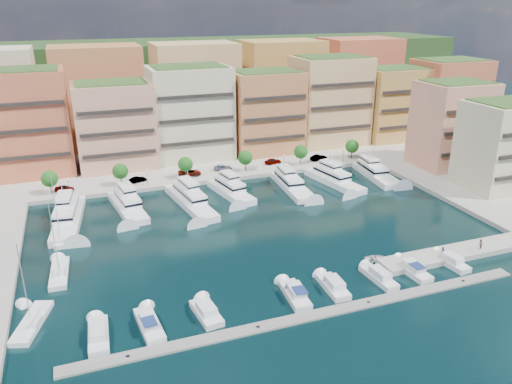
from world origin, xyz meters
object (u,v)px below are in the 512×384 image
at_px(cruiser_8, 451,262).
at_px(sailboat_1, 59,274).
at_px(yacht_0, 68,215).
at_px(tree_3, 245,158).
at_px(lamppost_1, 147,175).
at_px(car_1, 138,180).
at_px(lamppost_3, 284,160).
at_px(yacht_2, 190,199).
at_px(tree_1, 120,171).
at_px(cruiser_4, 295,295).
at_px(person_0, 443,251).
at_px(cruiser_6, 379,277).
at_px(lamppost_2, 219,167).
at_px(yacht_3, 230,190).
at_px(tree_0, 49,179).
at_px(tender_1, 427,250).
at_px(cruiser_2, 207,313).
at_px(car_4, 273,161).
at_px(yacht_1, 127,205).
at_px(tree_5, 352,146).
at_px(car_3, 223,168).
at_px(lamppost_0, 68,184).
at_px(car_2, 190,172).
at_px(car_5, 319,158).
at_px(tree_4, 301,152).
at_px(lamppost_4, 343,153).
at_px(cruiser_1, 149,325).
at_px(yacht_4, 291,184).
at_px(yacht_5, 333,178).
at_px(cruiser_7, 412,270).
at_px(tender_0, 375,258).
at_px(cruiser_0, 99,335).
at_px(tree_2, 185,164).
at_px(cruiser_5, 333,287).
at_px(sailboat_2, 60,238).
at_px(yacht_6, 375,172).
at_px(car_0, 64,188).
at_px(person_1, 480,244).

height_order(cruiser_8, sailboat_1, sailboat_1).
bearing_deg(yacht_0, tree_3, 18.76).
xyz_separation_m(lamppost_1, car_1, (-1.95, 3.56, -2.12)).
bearing_deg(lamppost_3, yacht_2, -156.17).
distance_m(tree_1, tree_3, 32.00).
relative_size(tree_3, cruiser_4, 0.68).
height_order(yacht_0, person_0, yacht_0).
bearing_deg(cruiser_6, lamppost_3, 83.23).
bearing_deg(lamppost_2, yacht_3, -90.30).
relative_size(tree_0, tender_1, 3.76).
xyz_separation_m(yacht_2, person_0, (36.32, -41.16, 0.64)).
bearing_deg(cruiser_2, yacht_3, 68.62).
distance_m(yacht_2, car_4, 33.43).
relative_size(yacht_1, sailboat_1, 1.47).
xyz_separation_m(tree_5, car_3, (-37.34, 3.05, -3.04)).
distance_m(lamppost_0, sailboat_1, 36.21).
relative_size(car_2, car_5, 1.18).
bearing_deg(tree_4, tender_1, -88.57).
relative_size(yacht_1, tender_1, 12.91).
relative_size(lamppost_4, car_5, 0.84).
bearing_deg(car_5, cruiser_1, 125.99).
bearing_deg(tree_0, cruiser_2, -69.28).
xyz_separation_m(yacht_2, yacht_4, (25.74, 1.28, -0.12)).
height_order(yacht_2, yacht_5, same).
xyz_separation_m(sailboat_1, car_5, (68.96, 40.25, 1.52)).
height_order(tree_3, lamppost_0, tree_3).
bearing_deg(car_5, cruiser_2, 130.46).
relative_size(yacht_1, cruiser_7, 2.43).
xyz_separation_m(tender_0, tender_1, (10.75, -0.63, 0.01)).
relative_size(yacht_3, cruiser_0, 2.11).
distance_m(tree_2, cruiser_5, 59.25).
bearing_deg(car_2, person_0, -139.74).
height_order(tree_1, tree_5, same).
relative_size(lamppost_4, yacht_1, 0.22).
bearing_deg(sailboat_2, lamppost_3, 20.92).
bearing_deg(yacht_6, sailboat_1, -162.07).
distance_m(cruiser_7, car_1, 70.45).
bearing_deg(lamppost_1, lamppost_0, 180.00).
bearing_deg(lamppost_2, lamppost_1, 180.00).
relative_size(car_0, person_1, 2.26).
bearing_deg(car_0, lamppost_3, -76.65).
xyz_separation_m(yacht_4, tender_1, (10.12, -38.88, -0.70)).
distance_m(lamppost_3, cruiser_2, 66.48).
bearing_deg(sailboat_1, tree_0, 92.48).
height_order(tree_5, cruiser_7, tree_5).
distance_m(lamppost_1, yacht_0, 22.68).
relative_size(cruiser_6, person_0, 4.80).
height_order(lamppost_0, car_2, lamppost_0).
relative_size(sailboat_2, car_4, 2.84).
xyz_separation_m(lamppost_1, car_4, (35.30, 5.89, -2.03)).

